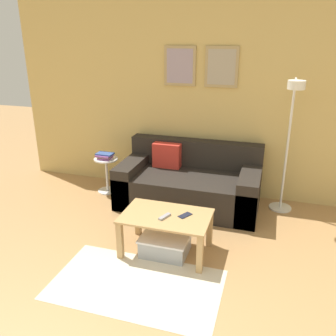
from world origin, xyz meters
name	(u,v)px	position (x,y,z in m)	size (l,w,h in m)	color
wall_back	(217,99)	(0.00, 3.49, 1.28)	(5.60, 0.09, 2.55)	#D6B76B
area_rug	(136,284)	(-0.28, 1.31, 0.00)	(1.48, 0.85, 0.01)	beige
couch	(189,184)	(-0.22, 3.02, 0.27)	(1.74, 0.90, 0.76)	#28231E
coffee_table	(166,222)	(-0.18, 1.88, 0.33)	(0.86, 0.55, 0.41)	tan
storage_bin	(165,244)	(-0.18, 1.85, 0.10)	(0.47, 0.38, 0.20)	#9EA3A8
floor_lamp	(290,134)	(0.91, 3.04, 1.01)	(0.28, 0.56, 1.62)	white
side_table	(107,172)	(-1.40, 3.05, 0.29)	(0.32, 0.32, 0.48)	white
book_stack	(105,156)	(-1.41, 3.04, 0.52)	(0.23, 0.20, 0.08)	#8C4C93
remote_control	(165,217)	(-0.18, 1.83, 0.42)	(0.04, 0.15, 0.02)	#99999E
cell_phone	(185,215)	(0.00, 1.92, 0.41)	(0.07, 0.14, 0.01)	#1E2338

